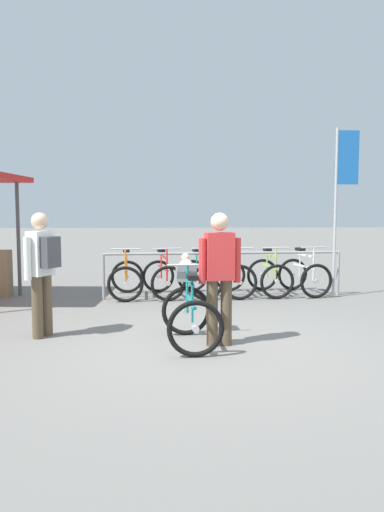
{
  "coord_description": "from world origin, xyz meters",
  "views": [
    {
      "loc": [
        -0.57,
        -5.95,
        1.68
      ],
      "look_at": [
        -0.1,
        1.29,
        1.0
      ],
      "focal_mm": 35.01,
      "sensor_mm": 36.0,
      "label": 1
    }
  ],
  "objects": [
    {
      "name": "pedestrian_with_backpack",
      "position": [
        -2.1,
        0.62,
        0.94
      ],
      "size": [
        0.43,
        0.48,
        1.64
      ],
      "color": "brown",
      "rests_on": "ground"
    },
    {
      "name": "racked_bike_black",
      "position": [
        0.89,
        3.64,
        0.37
      ],
      "size": [
        0.71,
        1.13,
        0.97
      ],
      "color": "black",
      "rests_on": "ground"
    },
    {
      "name": "bike_rack_rail",
      "position": [
        0.66,
        3.45,
        0.7
      ],
      "size": [
        4.61,
        0.27,
        0.88
      ],
      "color": "#99999E",
      "rests_on": "ground"
    },
    {
      "name": "racked_bike_red",
      "position": [
        -0.51,
        3.58,
        0.37
      ],
      "size": [
        0.85,
        1.2,
        0.97
      ],
      "color": "black",
      "rests_on": "ground"
    },
    {
      "name": "racked_bike_lime",
      "position": [
        1.59,
        3.67,
        0.37
      ],
      "size": [
        0.73,
        1.13,
        0.97
      ],
      "color": "black",
      "rests_on": "ground"
    },
    {
      "name": "banner_flag",
      "position": [
        2.89,
        3.32,
        2.23
      ],
      "size": [
        0.45,
        0.05,
        3.2
      ],
      "color": "#B2B2B7",
      "rests_on": "ground"
    },
    {
      "name": "featured_bicycle",
      "position": [
        -0.2,
        0.22,
        0.49
      ],
      "size": [
        0.71,
        1.22,
        1.09
      ],
      "color": "black",
      "rests_on": "ground"
    },
    {
      "name": "person_with_featured_bike",
      "position": [
        0.16,
        0.06,
        0.91
      ],
      "size": [
        0.52,
        0.25,
        1.64
      ],
      "color": "brown",
      "rests_on": "ground"
    },
    {
      "name": "racked_bike_teal",
      "position": [
        0.19,
        3.61,
        0.37
      ],
      "size": [
        0.86,
        1.21,
        0.97
      ],
      "color": "black",
      "rests_on": "ground"
    },
    {
      "name": "racked_bike_white",
      "position": [
        2.29,
        3.7,
        0.37
      ],
      "size": [
        0.85,
        1.2,
        0.97
      ],
      "color": "black",
      "rests_on": "ground"
    },
    {
      "name": "ground_plane",
      "position": [
        0.0,
        0.0,
        0.0
      ],
      "size": [
        80.0,
        80.0,
        0.0
      ],
      "primitive_type": "plane",
      "color": "slate"
    },
    {
      "name": "racked_bike_orange",
      "position": [
        -1.21,
        3.54,
        0.37
      ],
      "size": [
        0.69,
        1.11,
        0.97
      ],
      "color": "black",
      "rests_on": "ground"
    }
  ]
}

